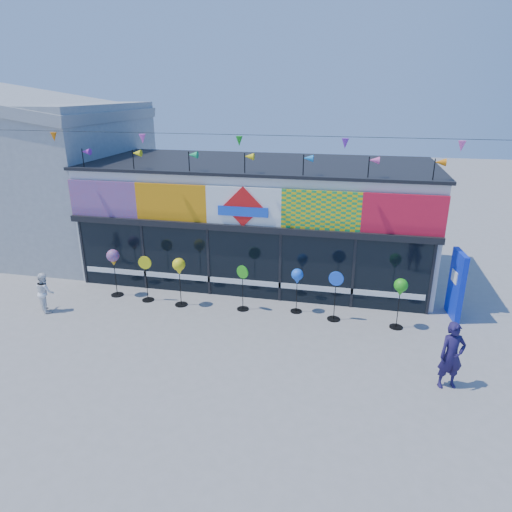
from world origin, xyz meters
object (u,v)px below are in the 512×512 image
(spinner_1, at_px, (146,277))
(spinner_6, at_px, (400,289))
(spinner_0, at_px, (113,259))
(spinner_5, at_px, (335,295))
(blue_sign, at_px, (456,285))
(spinner_4, at_px, (297,278))
(adult_man, at_px, (452,356))
(spinner_3, at_px, (243,287))
(child, at_px, (45,292))
(spinner_2, at_px, (179,268))

(spinner_1, xyz_separation_m, spinner_6, (7.84, -0.17, 0.41))
(spinner_1, bearing_deg, spinner_0, 172.77)
(spinner_0, bearing_deg, spinner_5, -1.65)
(spinner_5, bearing_deg, blue_sign, 15.69)
(spinner_0, relative_size, spinner_4, 1.14)
(blue_sign, xyz_separation_m, adult_man, (-0.75, -3.75, -0.22))
(spinner_6, distance_m, adult_man, 2.85)
(blue_sign, height_order, spinner_0, blue_sign)
(spinner_5, xyz_separation_m, adult_man, (2.76, -2.77, -0.00))
(spinner_5, relative_size, spinner_6, 1.01)
(spinner_3, relative_size, child, 1.17)
(spinner_4, bearing_deg, spinner_3, -173.17)
(spinner_0, distance_m, spinner_2, 2.39)
(blue_sign, distance_m, spinner_2, 8.42)
(spinner_1, distance_m, spinner_6, 7.86)
(spinner_6, bearing_deg, child, -173.71)
(spinner_3, distance_m, child, 6.12)
(blue_sign, bearing_deg, spinner_5, -170.92)
(spinner_1, relative_size, spinner_3, 1.04)
(spinner_1, distance_m, adult_man, 9.24)
(spinner_1, distance_m, child, 3.08)
(spinner_1, bearing_deg, spinner_5, -0.55)
(blue_sign, relative_size, spinner_3, 1.40)
(spinner_3, bearing_deg, spinner_5, -1.59)
(spinner_0, bearing_deg, spinner_1, -7.23)
(blue_sign, height_order, spinner_1, blue_sign)
(spinner_6, bearing_deg, spinner_0, 177.96)
(spinner_3, distance_m, spinner_4, 1.71)
(spinner_2, distance_m, spinner_4, 3.69)
(spinner_5, distance_m, spinner_6, 1.85)
(spinner_0, height_order, spinner_4, spinner_0)
(spinner_1, xyz_separation_m, child, (-2.77, -1.34, -0.18))
(spinner_0, height_order, spinner_2, spinner_0)
(adult_man, bearing_deg, spinner_5, 118.01)
(spinner_5, xyz_separation_m, spinner_6, (1.80, -0.11, 0.41))
(spinner_1, distance_m, spinner_5, 6.04)
(spinner_4, distance_m, child, 7.81)
(blue_sign, bearing_deg, spinner_4, -178.01)
(blue_sign, height_order, adult_man, blue_sign)
(spinner_1, relative_size, adult_man, 0.94)
(spinner_1, bearing_deg, spinner_4, 2.58)
(spinner_3, xyz_separation_m, adult_man, (5.59, -2.85, 0.04))
(blue_sign, xyz_separation_m, spinner_6, (-1.71, -1.10, 0.19))
(spinner_3, height_order, spinner_4, spinner_3)
(blue_sign, relative_size, spinner_2, 1.30)
(adult_man, bearing_deg, spinner_4, 125.34)
(adult_man, relative_size, child, 1.30)
(spinner_1, xyz_separation_m, spinner_3, (3.20, 0.02, -0.03))
(spinner_5, bearing_deg, spinner_1, 179.45)
(blue_sign, relative_size, spinner_6, 1.35)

